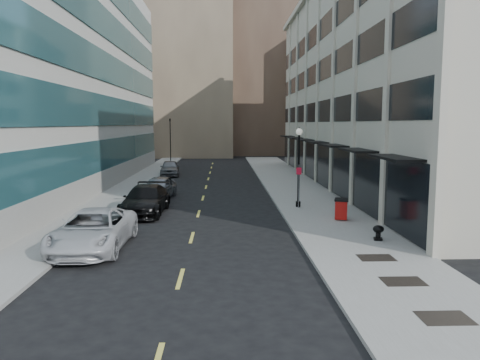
{
  "coord_description": "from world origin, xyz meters",
  "views": [
    {
      "loc": [
        1.56,
        -14.06,
        5.45
      ],
      "look_at": [
        2.38,
        9.75,
        2.57
      ],
      "focal_mm": 35.0,
      "sensor_mm": 36.0,
      "label": 1
    }
  ],
  "objects": [
    {
      "name": "skyline_tan_near",
      "position": [
        -4.0,
        68.0,
        14.0
      ],
      "size": [
        14.0,
        18.0,
        28.0
      ],
      "primitive_type": "cube",
      "color": "#8B775B",
      "rests_on": "ground"
    },
    {
      "name": "lamppost",
      "position": [
        6.31,
        15.38,
        3.15
      ],
      "size": [
        0.43,
        0.43,
        5.12
      ],
      "color": "black",
      "rests_on": "sidewalk_right"
    },
    {
      "name": "skyline_tan_far",
      "position": [
        -14.0,
        78.0,
        11.0
      ],
      "size": [
        12.0,
        14.0,
        22.0
      ],
      "primitive_type": "cube",
      "color": "#8B775B",
      "rests_on": "ground"
    },
    {
      "name": "skyline_brown",
      "position": [
        8.0,
        72.0,
        17.0
      ],
      "size": [
        12.0,
        16.0,
        34.0
      ],
      "primitive_type": "cube",
      "color": "brown",
      "rests_on": "ground"
    },
    {
      "name": "sign_post",
      "position": [
        6.27,
        14.99,
        1.88
      ],
      "size": [
        0.32,
        0.06,
        2.74
      ],
      "rotation": [
        0.0,
        0.0,
        -0.0
      ],
      "color": "slate",
      "rests_on": "sidewalk_right"
    },
    {
      "name": "skyline_stone",
      "position": [
        18.0,
        66.0,
        10.0
      ],
      "size": [
        10.0,
        14.0,
        20.0
      ],
      "primitive_type": "cube",
      "color": "#B0A895",
      "rests_on": "ground"
    },
    {
      "name": "urn_planter",
      "position": [
        8.6,
        6.6,
        0.57
      ],
      "size": [
        0.5,
        0.5,
        0.69
      ],
      "rotation": [
        0.0,
        0.0,
        -0.24
      ],
      "color": "black",
      "rests_on": "sidewalk_right"
    },
    {
      "name": "building_left",
      "position": [
        -15.95,
        27.0,
        9.99
      ],
      "size": [
        16.14,
        46.0,
        20.0
      ],
      "color": "beige",
      "rests_on": "ground"
    },
    {
      "name": "grate_mid",
      "position": [
        7.6,
        1.0,
        0.15
      ],
      "size": [
        1.4,
        1.0,
        0.01
      ],
      "primitive_type": "cube",
      "color": "black",
      "rests_on": "sidewalk_right"
    },
    {
      "name": "car_silver_sedan",
      "position": [
        -3.2,
        19.72,
        0.83
      ],
      "size": [
        2.48,
        5.03,
        1.65
      ],
      "primitive_type": "imported",
      "rotation": [
        0.0,
        0.0,
        -0.11
      ],
      "color": "gray",
      "rests_on": "ground"
    },
    {
      "name": "sidewalk_right",
      "position": [
        7.5,
        20.0,
        0.07
      ],
      "size": [
        5.0,
        80.0,
        0.15
      ],
      "primitive_type": "cube",
      "color": "gray",
      "rests_on": "ground"
    },
    {
      "name": "car_black_pickup",
      "position": [
        -3.2,
        14.0,
        0.86
      ],
      "size": [
        2.59,
        5.97,
        1.71
      ],
      "primitive_type": "imported",
      "rotation": [
        0.0,
        0.0,
        -0.03
      ],
      "color": "black",
      "rests_on": "ground"
    },
    {
      "name": "sidewalk_left",
      "position": [
        -6.5,
        20.0,
        0.07
      ],
      "size": [
        3.0,
        80.0,
        0.15
      ],
      "primitive_type": "cube",
      "color": "gray",
      "rests_on": "ground"
    },
    {
      "name": "road_centerline",
      "position": [
        0.0,
        17.0,
        0.01
      ],
      "size": [
        0.15,
        68.2,
        0.01
      ],
      "color": "#D8CC4C",
      "rests_on": "ground"
    },
    {
      "name": "ground",
      "position": [
        0.0,
        0.0,
        0.0
      ],
      "size": [
        160.0,
        160.0,
        0.0
      ],
      "primitive_type": "plane",
      "color": "black",
      "rests_on": "ground"
    },
    {
      "name": "building_right",
      "position": [
        16.94,
        26.99,
        8.99
      ],
      "size": [
        15.3,
        46.5,
        18.25
      ],
      "color": "#B0A895",
      "rests_on": "ground"
    },
    {
      "name": "grate_far",
      "position": [
        7.6,
        3.8,
        0.15
      ],
      "size": [
        1.4,
        1.0,
        0.01
      ],
      "primitive_type": "cube",
      "color": "black",
      "rests_on": "sidewalk_right"
    },
    {
      "name": "grate_near",
      "position": [
        7.6,
        -2.0,
        0.15
      ],
      "size": [
        1.4,
        1.0,
        0.01
      ],
      "primitive_type": "cube",
      "color": "black",
      "rests_on": "sidewalk_right"
    },
    {
      "name": "car_white_van",
      "position": [
        -4.12,
        6.0,
        0.86
      ],
      "size": [
        2.91,
        6.19,
        1.71
      ],
      "primitive_type": "imported",
      "rotation": [
        0.0,
        0.0,
        -0.01
      ],
      "color": "silver",
      "rests_on": "ground"
    },
    {
      "name": "traffic_signal",
      "position": [
        -5.5,
        48.0,
        5.72
      ],
      "size": [
        0.66,
        0.66,
        6.98
      ],
      "color": "black",
      "rests_on": "ground"
    },
    {
      "name": "trash_bin",
      "position": [
        8.04,
        11.21,
        0.79
      ],
      "size": [
        0.91,
        0.91,
        1.19
      ],
      "rotation": [
        0.0,
        0.0,
        -0.29
      ],
      "color": "#A50E0B",
      "rests_on": "sidewalk_right"
    },
    {
      "name": "car_grey_sedan",
      "position": [
        -4.13,
        35.0,
        0.81
      ],
      "size": [
        2.28,
        4.89,
        1.62
      ],
      "primitive_type": "imported",
      "rotation": [
        0.0,
        0.0,
        0.08
      ],
      "color": "slate",
      "rests_on": "ground"
    }
  ]
}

